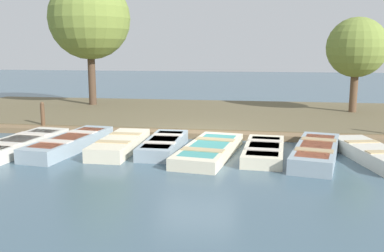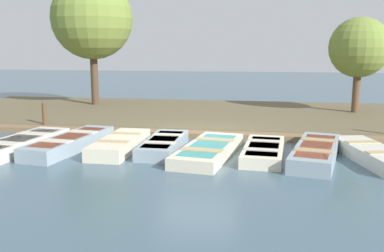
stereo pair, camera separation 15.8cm
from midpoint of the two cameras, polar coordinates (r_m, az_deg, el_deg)
The scene contains 14 objects.
ground_plane at distance 13.38m, azimuth 0.35°, elevation -2.10°, with size 80.00×80.00×0.00m, color #425B6B.
shore_bank at distance 18.24m, azimuth 2.62°, elevation 1.59°, with size 8.00×24.00×0.21m.
dock_walkway at distance 14.44m, azimuth 0.99°, elevation -0.79°, with size 1.53×20.82×0.18m.
rowboat_0 at distance 13.09m, azimuth -22.40°, elevation -2.31°, with size 3.65×1.45×0.39m.
rowboat_1 at distance 12.82m, azimuth -16.31°, elevation -2.16°, with size 3.69×1.41×0.41m.
rowboat_2 at distance 12.36m, azimuth -9.95°, elevation -2.37°, with size 2.97×1.00×0.39m.
rowboat_3 at distance 12.23m, azimuth -4.18°, elevation -2.46°, with size 2.87×0.96×0.36m.
rowboat_4 at distance 11.64m, azimuth 1.94°, elevation -3.19°, with size 3.63×1.70×0.33m.
rowboat_5 at distance 11.70m, azimuth 9.20°, elevation -3.24°, with size 2.91×1.20×0.33m.
rowboat_6 at distance 11.72m, azimuth 15.85°, elevation -3.29°, with size 3.67×1.74×0.41m.
rowboat_7 at distance 12.02m, azimuth 22.55°, elevation -3.39°, with size 3.20×1.66×0.40m.
mooring_post_near at distance 16.04m, azimuth -19.55°, elevation 1.26°, with size 0.15×0.15×1.02m.
park_tree_far_left at distance 20.96m, azimuth -13.73°, elevation 13.70°, with size 3.76×3.76×6.11m.
park_tree_left at distance 19.17m, azimuth 20.87°, elevation 9.70°, with size 2.47×2.47×4.14m.
Camera 1 is at (12.94, 1.80, 2.90)m, focal length 40.00 mm.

